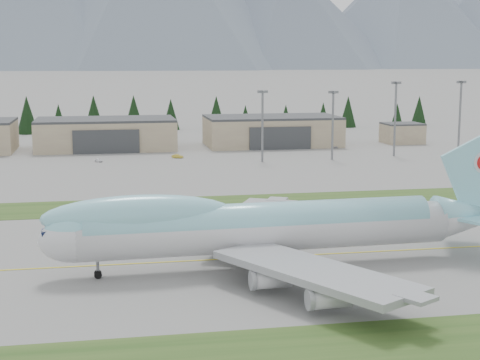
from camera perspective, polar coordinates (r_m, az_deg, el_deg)
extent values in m
plane|color=slate|center=(117.56, -2.52, -6.23)|extent=(7000.00, 7000.00, 0.00)
cube|color=#2A4C1B|center=(82.12, 1.30, -13.30)|extent=(400.00, 14.00, 0.08)
cube|color=#2A4C1B|center=(161.04, -4.76, -1.96)|extent=(400.00, 18.00, 0.08)
cube|color=yellow|center=(117.56, -2.52, -6.23)|extent=(400.00, 0.40, 0.02)
cylinder|color=silver|center=(112.08, 2.09, -3.89)|extent=(57.18, 8.57, 6.61)
cylinder|color=#89D3E1|center=(111.56, 1.59, -3.31)|extent=(53.10, 7.92, 6.11)
ellipsoid|color=silver|center=(108.64, -12.66, -4.55)|extent=(10.81, 6.98, 6.61)
ellipsoid|color=#89D3E1|center=(108.36, -12.69, -3.92)|extent=(9.04, 5.91, 5.61)
ellipsoid|color=#89D3E1|center=(108.25, -7.87, -2.74)|extent=(28.26, 6.58, 6.11)
cube|color=#0C1433|center=(108.42, -14.57, -3.94)|extent=(2.27, 2.72, 1.32)
cone|color=silver|center=(124.67, 17.22, -2.95)|extent=(12.43, 6.90, 6.48)
cone|color=#89D3E1|center=(124.42, 17.25, -2.40)|extent=(11.39, 6.28, 5.90)
cube|color=#89D3E1|center=(123.93, 17.79, 0.21)|extent=(12.34, 1.03, 14.05)
cube|color=#89D3E1|center=(130.73, 16.70, -2.09)|extent=(10.00, 12.69, 0.47)
cube|color=#94969B|center=(128.85, 1.08, -2.96)|extent=(22.08, 31.68, 1.02)
cube|color=#94969B|center=(97.55, 5.75, -7.09)|extent=(23.63, 31.28, 1.02)
cylinder|color=silver|center=(124.41, -0.58, -4.32)|extent=(5.38, 2.72, 2.54)
cylinder|color=silver|center=(134.46, 0.67, -3.28)|extent=(5.38, 2.72, 2.54)
cylinder|color=silver|center=(100.55, 2.44, -7.69)|extent=(5.38, 2.72, 2.54)
cylinder|color=silver|center=(93.36, 6.96, -9.12)|extent=(5.38, 2.72, 2.54)
cylinder|color=slate|center=(109.87, -10.97, -6.86)|extent=(0.46, 0.46, 2.44)
cylinder|color=slate|center=(115.72, 0.96, -5.80)|extent=(0.59, 0.59, 2.65)
cylinder|color=slate|center=(110.02, 1.70, -6.61)|extent=(0.59, 0.59, 2.65)
cylinder|color=slate|center=(116.97, 3.40, -5.65)|extent=(0.59, 0.59, 2.65)
cylinder|color=slate|center=(111.33, 4.26, -6.44)|extent=(0.59, 0.59, 2.65)
cylinder|color=black|center=(109.66, -10.95, -7.25)|extent=(1.13, 0.39, 1.12)
cylinder|color=black|center=(110.44, -10.97, -7.13)|extent=(1.13, 0.39, 1.12)
cylinder|color=black|center=(115.91, 0.96, -6.14)|extent=(1.24, 0.55, 1.22)
cylinder|color=black|center=(110.21, 1.70, -6.97)|extent=(1.24, 0.55, 1.22)
cylinder|color=black|center=(117.16, 3.39, -5.98)|extent=(1.24, 0.55, 1.22)
cylinder|color=black|center=(111.53, 4.26, -6.79)|extent=(1.24, 0.55, 1.22)
cube|color=gray|center=(263.47, -10.36, 3.47)|extent=(48.00, 26.00, 10.00)
cube|color=#343739|center=(262.98, -10.39, 4.64)|extent=(48.00, 26.00, 0.80)
cube|color=#343739|center=(250.35, -10.34, 2.93)|extent=(22.08, 0.60, 8.00)
cube|color=gray|center=(270.35, 2.49, 3.76)|extent=(48.00, 26.00, 10.00)
cube|color=#343739|center=(269.87, 2.49, 4.90)|extent=(48.00, 26.00, 0.80)
cube|color=#343739|center=(257.58, 3.15, 3.25)|extent=(22.08, 0.60, 8.00)
cube|color=gray|center=(284.06, 12.47, 3.52)|extent=(14.00, 12.00, 7.00)
cube|color=#343739|center=(283.70, 12.50, 4.28)|extent=(14.00, 12.00, 0.60)
cylinder|color=slate|center=(226.64, 1.75, 4.09)|extent=(0.70, 0.70, 21.18)
cube|color=slate|center=(225.88, 1.77, 6.86)|extent=(3.20, 3.20, 0.80)
cylinder|color=slate|center=(232.79, 7.20, 4.12)|extent=(0.70, 0.70, 20.85)
cube|color=slate|center=(232.05, 7.26, 6.78)|extent=(3.20, 3.20, 0.80)
cylinder|color=slate|center=(245.10, 11.94, 4.56)|extent=(0.70, 0.70, 23.45)
cube|color=slate|center=(244.41, 12.04, 7.39)|extent=(3.20, 3.20, 0.80)
cylinder|color=slate|center=(254.54, 16.68, 4.55)|extent=(0.70, 0.70, 23.57)
cube|color=slate|center=(253.88, 16.81, 7.29)|extent=(3.20, 3.20, 0.80)
imported|color=white|center=(231.34, -10.92, 1.39)|extent=(2.72, 3.51, 1.12)
imported|color=gold|center=(236.69, -4.87, 1.70)|extent=(3.88, 2.94, 1.22)
imported|color=#B3B3B8|center=(264.58, 7.30, 2.48)|extent=(2.50, 3.94, 1.06)
cone|color=black|center=(324.19, -16.20, 4.88)|extent=(9.02, 9.02, 16.10)
cone|color=black|center=(324.35, -13.88, 4.66)|extent=(6.96, 6.96, 12.43)
cone|color=black|center=(326.93, -11.27, 5.09)|extent=(8.91, 8.91, 15.91)
cone|color=black|center=(325.04, -8.24, 5.15)|extent=(8.91, 8.91, 15.90)
cone|color=black|center=(330.28, -5.39, 5.10)|extent=(7.78, 7.78, 13.89)
cone|color=black|center=(330.37, -1.85, 5.24)|extent=(8.45, 8.45, 15.08)
cone|color=black|center=(330.73, 0.42, 4.89)|extent=(6.16, 6.16, 11.00)
cone|color=black|center=(338.32, 3.57, 4.96)|extent=(6.03, 6.03, 10.77)
cone|color=black|center=(336.67, 6.47, 5.00)|extent=(6.71, 6.71, 11.99)
cone|color=black|center=(345.67, 8.38, 5.28)|extent=(8.12, 8.12, 14.50)
cone|color=black|center=(351.13, 12.10, 4.95)|extent=(6.17, 6.17, 11.01)
cone|color=black|center=(360.23, 13.72, 5.25)|extent=(7.90, 7.90, 14.11)
cone|color=#4D5366|center=(2301.00, -15.50, 12.87)|extent=(881.92, 881.92, 364.93)
cone|color=#4D5366|center=(2334.95, 3.60, 12.77)|extent=(706.27, 706.27, 336.03)
cone|color=#4D5366|center=(2630.99, 12.50, 12.54)|extent=(885.59, 885.59, 367.03)
cone|color=#4D5366|center=(3025.81, -14.39, 13.34)|extent=(1010.05, 1010.05, 505.02)
cone|color=#4D5366|center=(3063.72, -0.83, 13.54)|extent=(1000.93, 1000.93, 500.47)
cone|color=#4D5366|center=(3253.64, 11.72, 12.58)|extent=(882.38, 882.38, 441.19)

